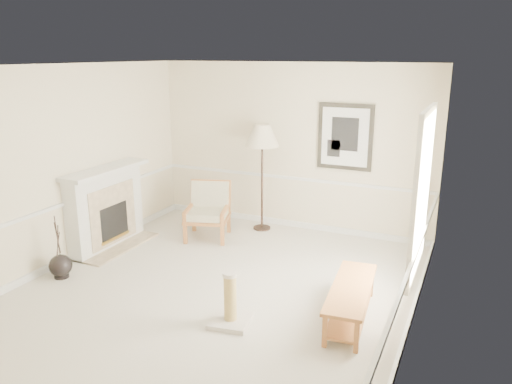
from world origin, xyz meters
TOP-DOWN VIEW (x-y plane):
  - ground at (0.00, 0.00)m, footprint 5.50×5.50m
  - room at (0.14, 0.08)m, footprint 5.04×5.54m
  - fireplace at (-2.34, 0.60)m, footprint 0.64×1.64m
  - floor_vase at (-2.15, -0.63)m, footprint 0.31×0.31m
  - armchair at (-1.09, 1.68)m, footprint 0.90×0.93m
  - floor_lamp at (-0.40, 2.38)m, footprint 0.71×0.71m
  - bench at (1.82, -0.07)m, footprint 0.58×1.50m
  - scratching_post at (0.57, -0.74)m, footprint 0.51×0.51m

SIDE VIEW (x-z plane):
  - ground at x=0.00m, z-range 0.00..0.00m
  - floor_vase at x=-2.15m, z-range -0.29..0.63m
  - scratching_post at x=0.57m, z-range -0.12..0.52m
  - bench at x=1.82m, z-range 0.07..0.49m
  - armchair at x=-1.09m, z-range 0.04..0.97m
  - fireplace at x=-2.34m, z-range -0.01..1.30m
  - floor_lamp at x=-0.40m, z-range 0.70..2.57m
  - room at x=0.14m, z-range 0.41..3.33m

